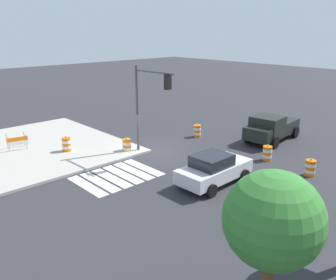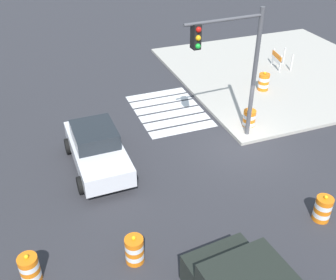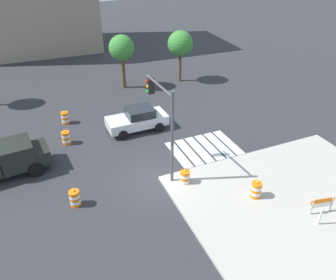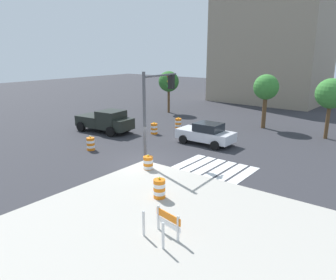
% 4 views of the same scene
% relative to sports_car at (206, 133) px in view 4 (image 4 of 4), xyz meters
% --- Properties ---
extents(ground_plane, '(120.00, 120.00, 0.00)m').
position_rel_sports_car_xyz_m(ground_plane, '(-0.82, -6.00, -0.81)').
color(ground_plane, '#2D2D33').
extents(sidewalk_corner, '(12.00, 12.00, 0.15)m').
position_rel_sports_car_xyz_m(sidewalk_corner, '(5.18, -12.00, -0.74)').
color(sidewalk_corner, '#ADA89E').
rests_on(sidewalk_corner, ground).
extents(crosswalk_stripes, '(4.35, 3.20, 0.02)m').
position_rel_sports_car_xyz_m(crosswalk_stripes, '(3.18, -4.20, -0.80)').
color(crosswalk_stripes, silver).
rests_on(crosswalk_stripes, ground).
extents(sports_car, '(4.32, 2.18, 1.63)m').
position_rel_sports_car_xyz_m(sports_car, '(0.00, 0.00, 0.00)').
color(sports_car, silver).
rests_on(sports_car, ground).
extents(pickup_truck, '(5.31, 2.72, 1.92)m').
position_rel_sports_car_xyz_m(pickup_truck, '(-8.72, -2.02, 0.16)').
color(pickup_truck, black).
rests_on(pickup_truck, ground).
extents(traffic_barrel_near_corner, '(0.56, 0.56, 1.02)m').
position_rel_sports_car_xyz_m(traffic_barrel_near_corner, '(-4.71, 2.96, -0.36)').
color(traffic_barrel_near_corner, orange).
rests_on(traffic_barrel_near_corner, ground).
extents(traffic_barrel_crosswalk_end, '(0.56, 0.56, 1.02)m').
position_rel_sports_car_xyz_m(traffic_barrel_crosswalk_end, '(0.39, -7.03, -0.36)').
color(traffic_barrel_crosswalk_end, orange).
rests_on(traffic_barrel_crosswalk_end, ground).
extents(traffic_barrel_median_near, '(0.56, 0.56, 1.02)m').
position_rel_sports_car_xyz_m(traffic_barrel_median_near, '(-5.61, -6.30, -0.36)').
color(traffic_barrel_median_near, orange).
rests_on(traffic_barrel_median_near, ground).
extents(traffic_barrel_median_far, '(0.56, 0.56, 1.02)m').
position_rel_sports_car_xyz_m(traffic_barrel_median_far, '(-5.09, 0.02, -0.36)').
color(traffic_barrel_median_far, orange).
rests_on(traffic_barrel_median_far, ground).
extents(traffic_barrel_on_sidewalk, '(0.56, 0.56, 1.02)m').
position_rel_sports_car_xyz_m(traffic_barrel_on_sidewalk, '(3.32, -9.61, -0.21)').
color(traffic_barrel_on_sidewalk, orange).
rests_on(traffic_barrel_on_sidewalk, sidewalk_corner).
extents(construction_barricade, '(1.36, 1.00, 1.00)m').
position_rel_sports_car_xyz_m(construction_barricade, '(5.57, -12.06, -0.09)').
color(construction_barricade, silver).
rests_on(construction_barricade, sidewalk_corner).
extents(traffic_light_pole, '(0.50, 3.29, 5.50)m').
position_rel_sports_car_xyz_m(traffic_light_pole, '(-0.29, -5.46, 3.10)').
color(traffic_light_pole, '#4C4C51').
rests_on(traffic_light_pole, sidewalk_corner).
extents(street_tree_streetside_near, '(2.27, 2.27, 4.64)m').
position_rel_sports_car_xyz_m(street_tree_streetside_near, '(-10.19, 8.66, 2.66)').
color(street_tree_streetside_near, brown).
rests_on(street_tree_streetside_near, ground).
extents(street_tree_streetside_mid, '(2.34, 2.34, 4.76)m').
position_rel_sports_car_xyz_m(street_tree_streetside_mid, '(6.73, 7.26, 2.74)').
color(street_tree_streetside_mid, brown).
rests_on(street_tree_streetside_mid, ground).
extents(street_tree_streetside_far, '(2.22, 2.22, 4.82)m').
position_rel_sports_car_xyz_m(street_tree_streetside_far, '(1.33, 7.78, 2.81)').
color(street_tree_streetside_far, brown).
rests_on(street_tree_streetside_far, ground).
extents(office_building_far, '(14.36, 10.51, 18.86)m').
position_rel_sports_car_xyz_m(office_building_far, '(-4.61, 24.04, 8.62)').
color(office_building_far, gray).
rests_on(office_building_far, ground).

